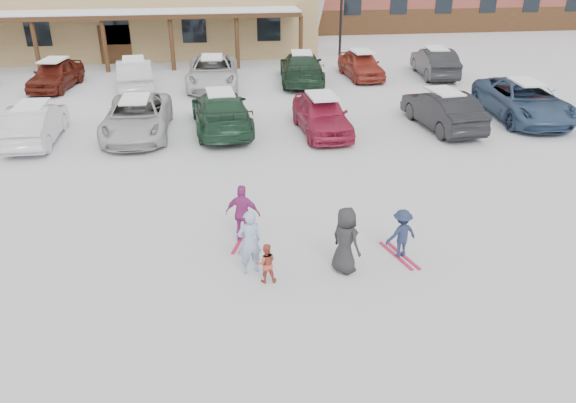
{
  "coord_description": "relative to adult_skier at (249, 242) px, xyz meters",
  "views": [
    {
      "loc": [
        -1.31,
        -11.43,
        7.05
      ],
      "look_at": [
        0.3,
        1.0,
        1.0
      ],
      "focal_mm": 35.0,
      "sensor_mm": 36.0,
      "label": 1
    }
  ],
  "objects": [
    {
      "name": "toddler_red",
      "position": [
        0.33,
        -0.43,
        -0.31
      ],
      "size": [
        0.46,
        0.37,
        0.94
      ],
      "primitive_type": "imported",
      "rotation": [
        0.0,
        0.0,
        3.12
      ],
      "color": "#B34935",
      "rests_on": "ground"
    },
    {
      "name": "parked_car_3",
      "position": [
        -0.41,
        10.34,
        -0.02
      ],
      "size": [
        2.5,
        5.34,
        1.51
      ],
      "primitive_type": "imported",
      "rotation": [
        0.0,
        0.0,
        3.22
      ],
      "color": "#1D3D28",
      "rests_on": "ground"
    },
    {
      "name": "child_navy",
      "position": [
        3.6,
        0.22,
        -0.16
      ],
      "size": [
        0.89,
        0.66,
        1.23
      ],
      "primitive_type": "imported",
      "rotation": [
        0.0,
        0.0,
        3.42
      ],
      "color": "#1E2644",
      "rests_on": "ground"
    },
    {
      "name": "parked_car_4",
      "position": [
        3.41,
        9.51,
        -0.04
      ],
      "size": [
        1.99,
        4.4,
        1.47
      ],
      "primitive_type": "imported",
      "rotation": [
        0.0,
        0.0,
        0.06
      ],
      "color": "#A01E3C",
      "rests_on": "ground"
    },
    {
      "name": "parked_car_11",
      "position": [
        3.84,
        17.49,
        -0.01
      ],
      "size": [
        2.62,
        5.43,
        1.52
      ],
      "primitive_type": "imported",
      "rotation": [
        0.0,
        0.0,
        3.05
      ],
      "color": "#1C3523",
      "rests_on": "ground"
    },
    {
      "name": "ground",
      "position": [
        0.77,
        0.51,
        -0.78
      ],
      "size": [
        160.0,
        160.0,
        0.0
      ],
      "primitive_type": "plane",
      "color": "silver",
      "rests_on": "ground"
    },
    {
      "name": "parked_car_9",
      "position": [
        -4.45,
        17.15,
        -0.02
      ],
      "size": [
        2.19,
        4.74,
        1.51
      ],
      "primitive_type": "imported",
      "rotation": [
        0.0,
        0.0,
        3.28
      ],
      "color": "silver",
      "rests_on": "ground"
    },
    {
      "name": "child_magenta",
      "position": [
        -0.06,
        1.47,
        -0.02
      ],
      "size": [
        0.96,
        0.63,
        1.51
      ],
      "primitive_type": "imported",
      "rotation": [
        0.0,
        0.0,
        2.81
      ],
      "color": "#9E307E",
      "rests_on": "ground"
    },
    {
      "name": "skis_child_magenta",
      "position": [
        -0.06,
        1.47,
        -0.76
      ],
      "size": [
        0.64,
        1.39,
        0.03
      ],
      "primitive_type": "cube",
      "rotation": [
        0.0,
        0.0,
        2.81
      ],
      "color": "#B81A48",
      "rests_on": "ground"
    },
    {
      "name": "bystander_dark",
      "position": [
        2.14,
        -0.23,
        0.02
      ],
      "size": [
        0.85,
        0.93,
        1.6
      ],
      "primitive_type": "imported",
      "rotation": [
        0.0,
        0.0,
        2.14
      ],
      "color": "#262527",
      "rests_on": "ground"
    },
    {
      "name": "parked_car_12",
      "position": [
        7.12,
        18.17,
        -0.07
      ],
      "size": [
        1.96,
        4.23,
        1.4
      ],
      "primitive_type": "imported",
      "rotation": [
        0.0,
        0.0,
        0.07
      ],
      "color": "#9E3527",
      "rests_on": "ground"
    },
    {
      "name": "parked_car_5",
      "position": [
        8.21,
        9.48,
        -0.04
      ],
      "size": [
        2.06,
        4.63,
        1.48
      ],
      "primitive_type": "imported",
      "rotation": [
        0.0,
        0.0,
        3.25
      ],
      "color": "black",
      "rests_on": "ground"
    },
    {
      "name": "parked_car_2",
      "position": [
        -3.58,
        10.17,
        -0.07
      ],
      "size": [
        2.38,
        5.12,
        1.42
      ],
      "primitive_type": "imported",
      "rotation": [
        0.0,
        0.0,
        -0.01
      ],
      "color": "#B9B9B9",
      "rests_on": "ground"
    },
    {
      "name": "adult_skier",
      "position": [
        0.0,
        0.0,
        0.0
      ],
      "size": [
        0.65,
        0.52,
        1.55
      ],
      "primitive_type": "imported",
      "rotation": [
        0.0,
        0.0,
        3.43
      ],
      "color": "#92AACE",
      "rests_on": "ground"
    },
    {
      "name": "parked_car_1",
      "position": [
        -7.2,
        9.81,
        -0.06
      ],
      "size": [
        1.58,
        4.35,
        1.42
      ],
      "primitive_type": "imported",
      "rotation": [
        0.0,
        0.0,
        3.16
      ],
      "color": "silver",
      "rests_on": "ground"
    },
    {
      "name": "parked_car_6",
      "position": [
        12.01,
        10.28,
        -0.01
      ],
      "size": [
        2.83,
        5.66,
        1.54
      ],
      "primitive_type": "imported",
      "rotation": [
        0.0,
        0.0,
        -0.05
      ],
      "color": "#31496A",
      "rests_on": "ground"
    },
    {
      "name": "parked_car_8",
      "position": [
        -8.36,
        17.89,
        -0.07
      ],
      "size": [
        2.32,
        4.38,
        1.42
      ],
      "primitive_type": "imported",
      "rotation": [
        0.0,
        0.0,
        -0.16
      ],
      "color": "#5B1B11",
      "rests_on": "ground"
    },
    {
      "name": "parked_car_13",
      "position": [
        11.1,
        17.98,
        -0.03
      ],
      "size": [
        1.96,
        4.64,
        1.49
      ],
      "primitive_type": "imported",
      "rotation": [
        0.0,
        0.0,
        3.05
      ],
      "color": "black",
      "rests_on": "ground"
    },
    {
      "name": "skis_child_navy",
      "position": [
        3.6,
        0.22,
        -0.76
      ],
      "size": [
        0.58,
        1.4,
        0.03
      ],
      "primitive_type": "cube",
      "rotation": [
        0.0,
        0.0,
        3.42
      ],
      "color": "#B81A48",
      "rests_on": "ground"
    },
    {
      "name": "parked_car_10",
      "position": [
        -0.67,
        17.24,
        -0.03
      ],
      "size": [
        2.62,
        5.41,
        1.48
      ],
      "primitive_type": "imported",
      "rotation": [
        0.0,
        0.0,
        -0.03
      ],
      "color": "silver",
      "rests_on": "ground"
    }
  ]
}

